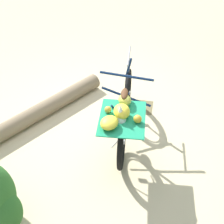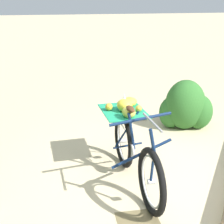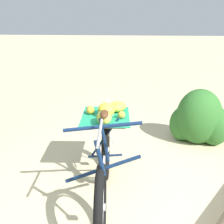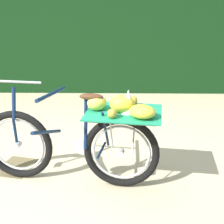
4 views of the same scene
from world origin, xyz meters
The scene contains 4 objects.
ground_plane centered at (0.00, 0.00, 0.00)m, with size 60.00×60.00×0.00m, color beige.
bicycle centered at (0.23, -0.30, 0.50)m, with size 0.71×1.79×1.03m.
shrub_cluster centered at (-1.05, -1.78, 0.38)m, with size 0.90×0.61×0.85m.
leaf_litter_patch centered at (0.35, 0.52, 0.00)m, with size 0.44×0.36×0.01m, color olive.
Camera 2 is at (1.12, 3.32, 2.26)m, focal length 53.97 mm.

